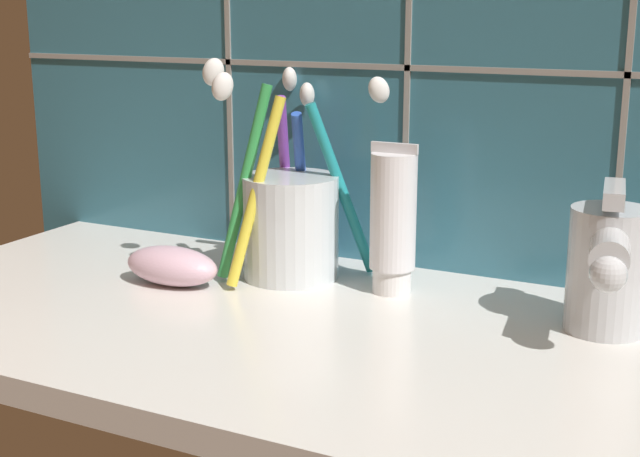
{
  "coord_description": "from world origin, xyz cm",
  "views": [
    {
      "loc": [
        29.01,
        -54.13,
        24.39
      ],
      "look_at": [
        -0.03,
        3.71,
        8.08
      ],
      "focal_mm": 50.0,
      "sensor_mm": 36.0,
      "label": 1
    }
  ],
  "objects_px": {
    "toothbrush_cup": "(290,218)",
    "sink_faucet": "(608,265)",
    "toothpaste_tube": "(393,220)",
    "soap_bar": "(172,266)"
  },
  "relations": [
    {
      "from": "toothbrush_cup",
      "to": "sink_faucet",
      "type": "xyz_separation_m",
      "value": [
        0.26,
        -0.02,
        -0.0
      ]
    },
    {
      "from": "toothpaste_tube",
      "to": "soap_bar",
      "type": "distance_m",
      "value": 0.19
    },
    {
      "from": "toothpaste_tube",
      "to": "sink_faucet",
      "type": "distance_m",
      "value": 0.17
    },
    {
      "from": "toothpaste_tube",
      "to": "toothbrush_cup",
      "type": "bearing_deg",
      "value": 179.31
    },
    {
      "from": "toothbrush_cup",
      "to": "toothpaste_tube",
      "type": "distance_m",
      "value": 0.09
    },
    {
      "from": "sink_faucet",
      "to": "soap_bar",
      "type": "relative_size",
      "value": 1.28
    },
    {
      "from": "sink_faucet",
      "to": "soap_bar",
      "type": "height_order",
      "value": "sink_faucet"
    },
    {
      "from": "toothbrush_cup",
      "to": "toothpaste_tube",
      "type": "relative_size",
      "value": 1.54
    },
    {
      "from": "toothpaste_tube",
      "to": "soap_bar",
      "type": "bearing_deg",
      "value": -159.59
    },
    {
      "from": "toothpaste_tube",
      "to": "sink_faucet",
      "type": "height_order",
      "value": "toothpaste_tube"
    }
  ]
}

